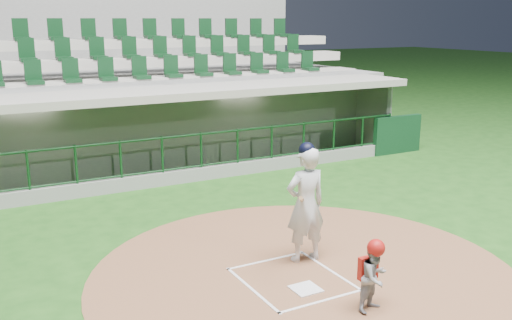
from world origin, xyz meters
The scene contains 8 objects.
ground centered at (0.00, 0.00, 0.00)m, with size 120.00×120.00×0.00m, color #1A4814.
dirt_circle centered at (0.30, -0.20, 0.01)m, with size 7.20×7.20×0.01m, color brown.
home_plate centered at (0.00, -0.70, 0.02)m, with size 0.43×0.43×0.02m, color white.
batter_box_chalk centered at (0.00, -0.30, 0.02)m, with size 1.55×1.80×0.01m.
dugout_structure centered at (0.02, 7.83, 0.95)m, with size 16.40×3.70×3.00m.
seating_deck centered at (0.00, 10.91, 1.42)m, with size 17.00×6.72×5.15m.
batter centered at (0.61, 0.27, 1.07)m, with size 0.93×0.91×2.14m.
catcher centered at (0.52, -1.70, 0.56)m, with size 0.58×0.50×1.10m.
Camera 1 is at (-4.63, -7.58, 4.17)m, focal length 40.00 mm.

